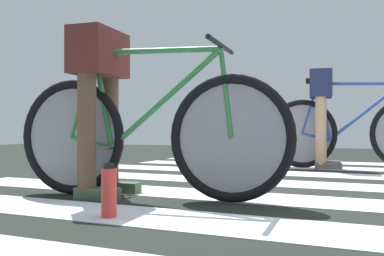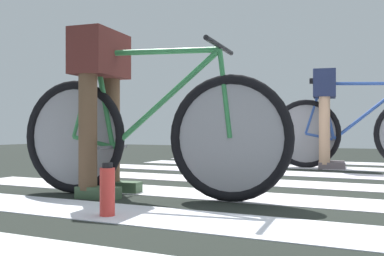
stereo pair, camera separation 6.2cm
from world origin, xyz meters
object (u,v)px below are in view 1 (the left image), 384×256
bicycle_2_of_2 (353,131)px  water_bottle (109,192)px  bicycle_1_of_2 (146,133)px  cyclist_1_of_2 (100,89)px  cyclist_2_of_2 (321,105)px

bicycle_2_of_2 → water_bottle: bicycle_2_of_2 is taller
bicycle_1_of_2 → cyclist_1_of_2: bearing=180.0°
cyclist_2_of_2 → water_bottle: bearing=-107.7°
bicycle_1_of_2 → cyclist_1_of_2: (-0.31, -0.03, 0.27)m
cyclist_1_of_2 → cyclist_2_of_2: bearing=63.7°
cyclist_2_of_2 → water_bottle: cyclist_2_of_2 is taller
bicycle_1_of_2 → cyclist_2_of_2: (0.62, 2.53, 0.27)m
cyclist_1_of_2 → cyclist_2_of_2: size_ratio=1.00×
cyclist_2_of_2 → water_bottle: size_ratio=4.02×
bicycle_1_of_2 → bicycle_2_of_2: 2.74m
bicycle_1_of_2 → cyclist_2_of_2: bearing=69.9°
bicycle_1_of_2 → water_bottle: 0.66m
cyclist_2_of_2 → bicycle_1_of_2: bearing=-112.8°
bicycle_2_of_2 → water_bottle: (-0.78, -3.17, -0.27)m
bicycle_1_of_2 → cyclist_1_of_2: size_ratio=1.71×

